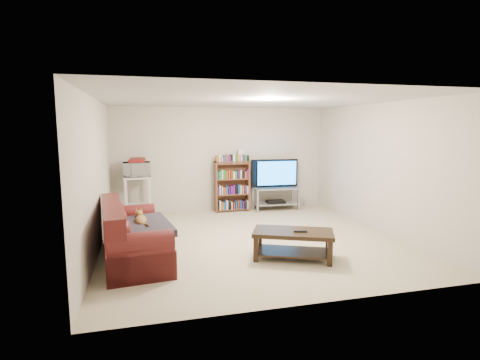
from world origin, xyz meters
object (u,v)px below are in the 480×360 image
object	(u,v)px
coffee_table	(293,239)
sofa	(129,240)
bookshelf	(232,185)
tv_stand	(276,195)

from	to	relation	value
coffee_table	sofa	bearing A→B (deg)	-169.20
bookshelf	coffee_table	bearing A→B (deg)	-88.20
sofa	bookshelf	size ratio (longest dim) A/B	1.76
sofa	tv_stand	bearing A→B (deg)	33.25
sofa	coffee_table	size ratio (longest dim) A/B	1.59
tv_stand	bookshelf	bearing A→B (deg)	176.12
sofa	bookshelf	distance (m)	3.58
coffee_table	bookshelf	xyz separation A→B (m)	(-0.14, 3.36, 0.31)
sofa	tv_stand	world-z (taller)	sofa
sofa	tv_stand	xyz separation A→B (m)	(3.25, 2.70, 0.06)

